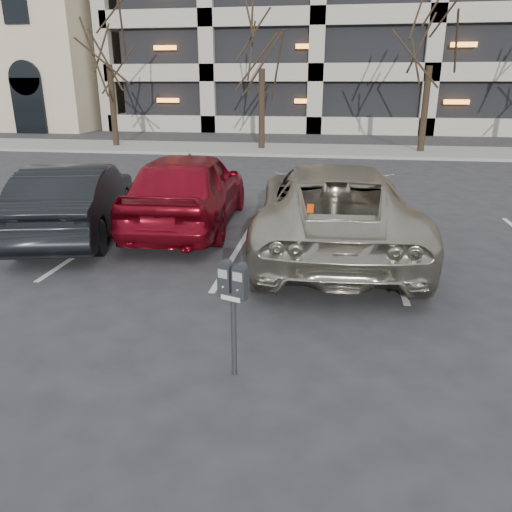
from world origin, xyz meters
TOP-DOWN VIEW (x-y plane):
  - ground at (0.00, 0.00)m, footprint 140.00×140.00m
  - sidewalk at (0.00, 16.00)m, footprint 80.00×4.00m
  - stall_lines at (-1.40, 2.30)m, footprint 16.90×5.20m
  - tree_a at (-10.00, 16.00)m, footprint 3.63×3.63m
  - tree_b at (-3.00, 16.00)m, footprint 3.44×3.44m
  - tree_c at (4.00, 16.00)m, footprint 3.52×3.52m
  - parking_meter at (-0.65, -2.36)m, footprint 0.34×0.22m
  - suv_silver at (0.32, 2.04)m, footprint 3.00×5.92m
  - car_red at (-2.71, 3.15)m, footprint 2.19×4.93m
  - car_dark at (-4.75, 2.19)m, footprint 2.52×4.66m

SIDE VIEW (x-z plane):
  - ground at x=0.00m, z-range 0.00..0.00m
  - stall_lines at x=-1.40m, z-range 0.00..0.01m
  - sidewalk at x=0.00m, z-range 0.00..0.12m
  - car_dark at x=-4.75m, z-range 0.00..1.46m
  - suv_silver at x=0.32m, z-range 0.00..1.61m
  - car_red at x=-2.71m, z-range 0.00..1.65m
  - parking_meter at x=-0.65m, z-range 0.33..1.58m
  - tree_b at x=-3.00m, z-range 1.74..9.55m
  - tree_c at x=4.00m, z-range 1.78..9.78m
  - tree_a at x=-10.00m, z-range 1.84..10.08m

